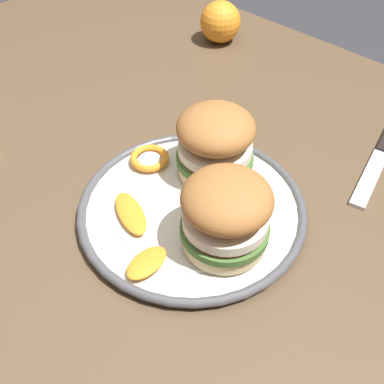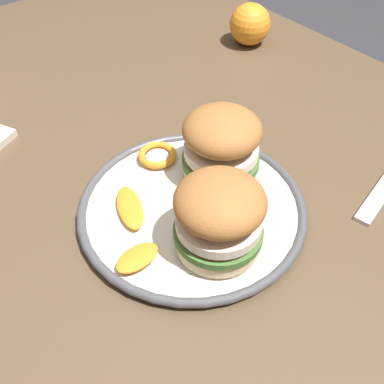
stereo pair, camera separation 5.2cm
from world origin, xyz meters
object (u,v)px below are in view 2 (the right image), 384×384
(sandwich_half_right, at_px, (219,216))
(sandwich_half_left, at_px, (221,144))
(dinner_plate, at_px, (192,208))
(whole_orange, at_px, (250,24))
(dining_table, at_px, (190,224))

(sandwich_half_right, bearing_deg, sandwich_half_left, 136.88)
(dinner_plate, xyz_separation_m, sandwich_half_right, (0.07, -0.02, 0.06))
(sandwich_half_right, bearing_deg, whole_orange, 131.62)
(sandwich_half_right, height_order, whole_orange, sandwich_half_right)
(dinner_plate, distance_m, sandwich_half_left, 0.09)
(dining_table, bearing_deg, sandwich_half_left, 61.50)
(sandwich_half_left, xyz_separation_m, whole_orange, (-0.27, 0.32, -0.03))
(whole_orange, bearing_deg, dining_table, -55.29)
(dinner_plate, bearing_deg, dining_table, 143.73)
(dinner_plate, relative_size, whole_orange, 3.71)
(sandwich_half_left, xyz_separation_m, sandwich_half_right, (0.09, -0.09, 0.00))
(dining_table, xyz_separation_m, sandwich_half_left, (0.02, 0.04, 0.15))
(dining_table, bearing_deg, dinner_plate, -36.27)
(dinner_plate, bearing_deg, whole_orange, 126.77)
(sandwich_half_left, relative_size, whole_orange, 1.82)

